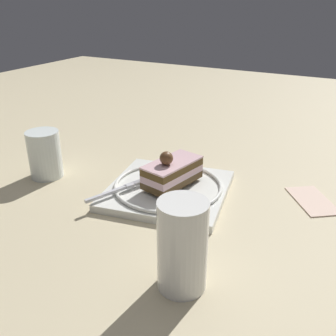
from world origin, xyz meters
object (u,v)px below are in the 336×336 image
Objects in this scene: drink_glass_near at (45,157)px; cake_slice at (172,172)px; dessert_plate at (168,189)px; drink_glass_far at (182,251)px; folded_napkin at (312,200)px; fork at (120,189)px.

cake_slice is at bearing 12.41° from drink_glass_near.
drink_glass_far reaches higher than dessert_plate.
cake_slice is 0.24m from folded_napkin.
dessert_plate is 2.03× the size of drink_glass_far.
drink_glass_near is (-0.18, 0.01, 0.02)m from fork.
drink_glass_far reaches higher than folded_napkin.
cake_slice is 0.25m from drink_glass_near.
folded_napkin is (0.23, 0.09, -0.01)m from dessert_plate.
fork is at bearing -133.61° from cake_slice.
drink_glass_far is (0.36, -0.15, 0.01)m from drink_glass_near.
cake_slice reaches higher than dessert_plate.
drink_glass_near reaches higher than dessert_plate.
drink_glass_near is at bearing -167.59° from cake_slice.
fork is at bearing -152.00° from folded_napkin.
drink_glass_far is (0.12, -0.19, 0.04)m from dessert_plate.
cake_slice reaches higher than folded_napkin.
folded_napkin is (0.10, 0.29, -0.05)m from drink_glass_far.
drink_glass_far is 1.14× the size of folded_napkin.
folded_napkin is (0.46, 0.14, -0.04)m from drink_glass_near.
dessert_plate is 1.98× the size of fork.
fork is at bearing -4.32° from drink_glass_near.
drink_glass_far reaches higher than cake_slice.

